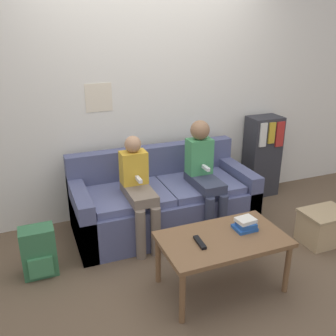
{
  "coord_description": "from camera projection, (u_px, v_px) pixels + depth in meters",
  "views": [
    {
      "loc": [
        -1.21,
        -2.66,
        1.96
      ],
      "look_at": [
        0.0,
        0.37,
        0.69
      ],
      "focal_mm": 40.0,
      "sensor_mm": 36.0,
      "label": 1
    }
  ],
  "objects": [
    {
      "name": "person_right",
      "position": [
        204.0,
        171.0,
        3.61
      ],
      "size": [
        0.24,
        0.54,
        1.09
      ],
      "color": "#33384C",
      "rests_on": "ground_plane"
    },
    {
      "name": "ground_plane",
      "position": [
        183.0,
        251.0,
        3.43
      ],
      "size": [
        10.0,
        10.0,
        0.0
      ],
      "primitive_type": "plane",
      "color": "brown"
    },
    {
      "name": "person_left",
      "position": [
        138.0,
        187.0,
        3.38
      ],
      "size": [
        0.24,
        0.54,
        1.01
      ],
      "color": "#756656",
      "rests_on": "ground_plane"
    },
    {
      "name": "tv_remote",
      "position": [
        200.0,
        242.0,
        2.73
      ],
      "size": [
        0.05,
        0.17,
        0.02
      ],
      "rotation": [
        0.0,
        0.0,
        -0.06
      ],
      "color": "black",
      "rests_on": "coffee_table"
    },
    {
      "name": "backpack",
      "position": [
        39.0,
        252.0,
        3.05
      ],
      "size": [
        0.27,
        0.21,
        0.43
      ],
      "color": "#336B42",
      "rests_on": "ground_plane"
    },
    {
      "name": "storage_box",
      "position": [
        324.0,
        227.0,
        3.53
      ],
      "size": [
        0.43,
        0.33,
        0.32
      ],
      "color": "tan",
      "rests_on": "ground_plane"
    },
    {
      "name": "book_stack",
      "position": [
        245.0,
        224.0,
        2.91
      ],
      "size": [
        0.17,
        0.14,
        0.09
      ],
      "color": "#23519E",
      "rests_on": "coffee_table"
    },
    {
      "name": "coffee_table",
      "position": [
        223.0,
        243.0,
        2.84
      ],
      "size": [
        0.95,
        0.56,
        0.45
      ],
      "color": "brown",
      "rests_on": "ground_plane"
    },
    {
      "name": "couch",
      "position": [
        163.0,
        202.0,
        3.77
      ],
      "size": [
        1.78,
        0.78,
        0.77
      ],
      "color": "#4C5175",
      "rests_on": "ground_plane"
    },
    {
      "name": "bookshelf",
      "position": [
        262.0,
        156.0,
        4.43
      ],
      "size": [
        0.38,
        0.28,
        0.96
      ],
      "color": "#2D2D33",
      "rests_on": "ground_plane"
    },
    {
      "name": "wall_back",
      "position": [
        145.0,
        92.0,
        3.82
      ],
      "size": [
        8.0,
        0.06,
        2.6
      ],
      "color": "silver",
      "rests_on": "ground_plane"
    }
  ]
}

